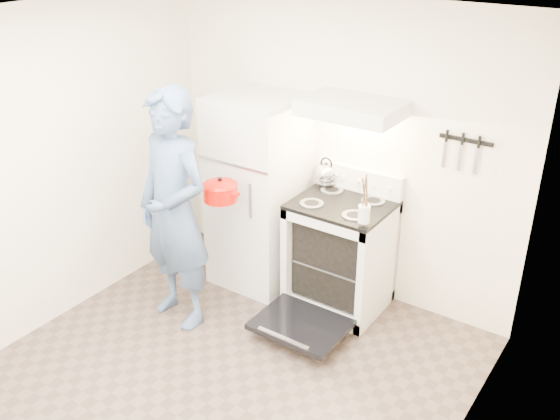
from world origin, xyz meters
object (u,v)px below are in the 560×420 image
(stove_body, at_px, (340,256))
(dutch_oven, at_px, (220,192))
(refrigerator, at_px, (259,192))
(tea_kettle, at_px, (326,172))
(person, at_px, (174,211))

(stove_body, xyz_separation_m, dutch_oven, (-0.75, -0.61, 0.62))
(refrigerator, distance_m, tea_kettle, 0.62)
(stove_body, height_order, tea_kettle, tea_kettle)
(tea_kettle, relative_size, dutch_oven, 0.74)
(person, xyz_separation_m, dutch_oven, (0.23, 0.28, 0.11))
(refrigerator, relative_size, stove_body, 1.85)
(refrigerator, relative_size, tea_kettle, 6.72)
(stove_body, distance_m, person, 1.42)
(person, relative_size, dutch_oven, 5.69)
(tea_kettle, xyz_separation_m, dutch_oven, (-0.46, -0.83, 0.00))
(refrigerator, relative_size, dutch_oven, 5.00)
(stove_body, relative_size, dutch_oven, 2.71)
(stove_body, bearing_deg, refrigerator, -178.23)
(refrigerator, bearing_deg, person, -100.99)
(tea_kettle, distance_m, person, 1.32)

